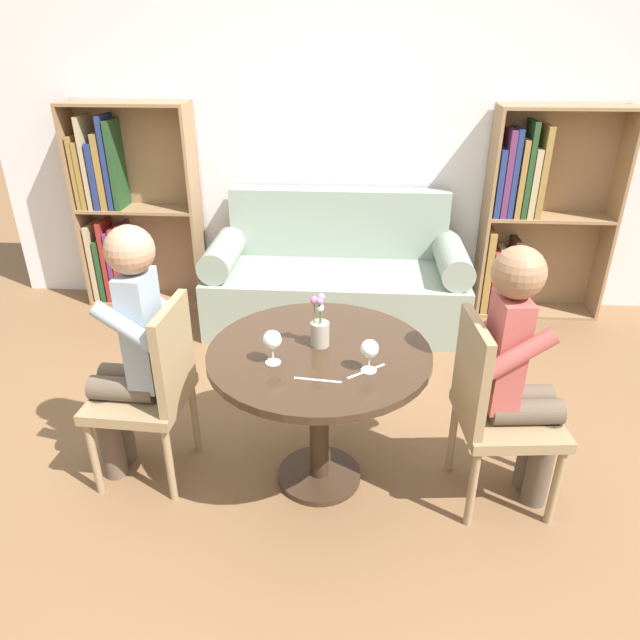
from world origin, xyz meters
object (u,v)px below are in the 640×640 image
(couch, at_px, (336,281))
(person_right, at_px, (520,373))
(bookshelf_right, at_px, (528,217))
(chair_left, at_px, (154,386))
(chair_right, at_px, (494,406))
(bookshelf_left, at_px, (124,211))
(wine_glass_right, at_px, (370,350))
(wine_glass_left, at_px, (272,340))
(flower_vase, at_px, (319,326))
(person_left, at_px, (130,351))

(couch, distance_m, person_right, 1.99)
(bookshelf_right, relative_size, chair_left, 1.68)
(bookshelf_right, height_order, chair_right, bookshelf_right)
(chair_left, relative_size, person_right, 0.74)
(bookshelf_right, height_order, person_right, bookshelf_right)
(bookshelf_left, height_order, chair_right, bookshelf_left)
(couch, bearing_deg, person_right, -64.43)
(couch, distance_m, wine_glass_right, 1.96)
(wine_glass_left, relative_size, flower_vase, 0.60)
(chair_left, height_order, chair_right, same)
(wine_glass_right, bearing_deg, chair_left, 171.15)
(bookshelf_left, distance_m, chair_left, 2.19)
(bookshelf_right, xyz_separation_m, person_right, (-0.53, -2.03, -0.09))
(wine_glass_right, bearing_deg, bookshelf_right, 61.54)
(bookshelf_left, bearing_deg, chair_right, -40.54)
(wine_glass_left, bearing_deg, person_left, 169.31)
(wine_glass_right, height_order, flower_vase, flower_vase)
(bookshelf_left, bearing_deg, flower_vase, -50.06)
(person_right, bearing_deg, bookshelf_left, 45.05)
(bookshelf_left, height_order, flower_vase, bookshelf_left)
(bookshelf_right, distance_m, chair_right, 2.15)
(chair_right, bearing_deg, flower_vase, 76.97)
(bookshelf_right, distance_m, person_left, 2.98)
(wine_glass_left, relative_size, wine_glass_right, 1.07)
(chair_right, bearing_deg, wine_glass_left, 88.26)
(couch, relative_size, flower_vase, 7.38)
(bookshelf_right, relative_size, chair_right, 1.68)
(chair_left, relative_size, wine_glass_left, 6.05)
(wine_glass_left, xyz_separation_m, flower_vase, (0.18, 0.16, -0.01))
(person_left, xyz_separation_m, wine_glass_left, (0.66, -0.13, 0.15))
(wine_glass_left, bearing_deg, person_right, 4.36)
(chair_right, bearing_deg, chair_left, 82.34)
(chair_right, distance_m, wine_glass_right, 0.64)
(bookshelf_right, relative_size, person_left, 1.21)
(bookshelf_right, distance_m, wine_glass_right, 2.44)
(couch, relative_size, chair_left, 2.03)
(person_left, distance_m, wine_glass_right, 1.08)
(bookshelf_left, distance_m, wine_glass_left, 2.57)
(flower_vase, bearing_deg, bookshelf_right, 54.72)
(person_left, bearing_deg, chair_left, 88.04)
(bookshelf_left, xyz_separation_m, flower_vase, (1.63, -1.95, 0.08))
(bookshelf_left, distance_m, wine_glass_right, 2.83)
(person_left, bearing_deg, bookshelf_left, -155.41)
(bookshelf_left, bearing_deg, wine_glass_left, -55.45)
(wine_glass_left, bearing_deg, chair_left, 168.44)
(bookshelf_right, xyz_separation_m, flower_vase, (-1.38, -1.95, 0.06))
(person_right, bearing_deg, couch, 19.94)
(couch, xyz_separation_m, chair_right, (0.76, -1.78, 0.18))
(wine_glass_right, bearing_deg, chair_right, 10.08)
(wine_glass_left, height_order, wine_glass_right, wine_glass_left)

